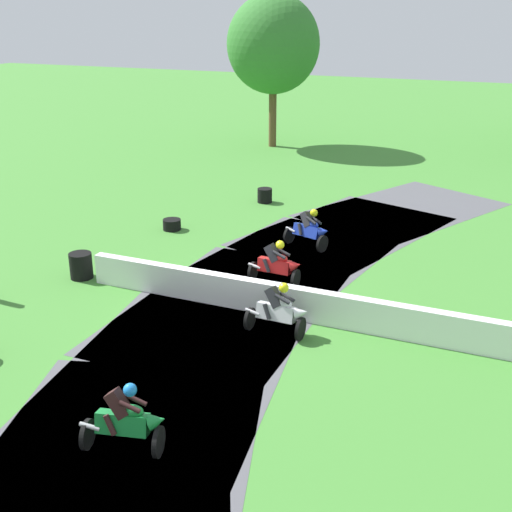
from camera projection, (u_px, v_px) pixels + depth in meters
ground_plane at (230, 306)px, 18.65m from camera, size 120.00×120.00×0.00m
track_asphalt at (268, 313)px, 18.22m from camera, size 9.72×31.72×0.01m
safety_barrier at (423, 326)px, 16.52m from camera, size 19.41×0.76×0.90m
motorcycle_lead_blue at (309, 230)px, 22.86m from camera, size 1.73×1.16×1.43m
motorcycle_chase_red at (277, 264)px, 19.81m from camera, size 1.70×0.75×1.42m
motorcycle_trailing_white at (279, 310)px, 16.88m from camera, size 1.69×0.81×1.43m
motorcycle_fourth_green at (127, 420)px, 12.45m from camera, size 1.68×1.02×1.43m
tire_stack_near at (265, 195)px, 28.11m from camera, size 0.62×0.62×0.60m
tire_stack_mid_a at (172, 225)px, 24.78m from camera, size 0.67×0.67×0.40m
tire_stack_mid_b at (81, 266)px, 20.39m from camera, size 0.70×0.70×0.80m
tree_mid_rise at (273, 44)px, 37.08m from camera, size 5.19×5.19×8.46m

